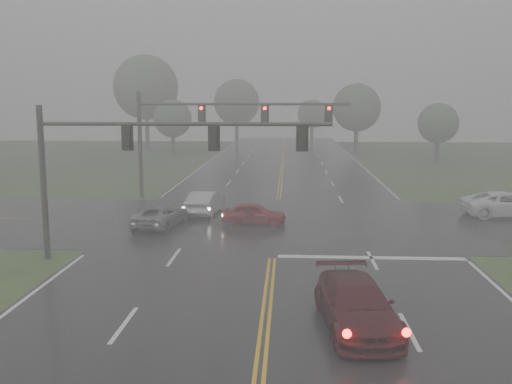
# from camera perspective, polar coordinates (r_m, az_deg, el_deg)

# --- Properties ---
(main_road) EXTENTS (18.00, 160.00, 0.02)m
(main_road) POSITION_cam_1_polar(r_m,az_deg,el_deg) (31.83, 1.95, -3.78)
(main_road) COLOR black
(main_road) RESTS_ON ground
(cross_street) EXTENTS (120.00, 14.00, 0.02)m
(cross_street) POSITION_cam_1_polar(r_m,az_deg,el_deg) (33.78, 2.03, -3.03)
(cross_street) COLOR black
(cross_street) RESTS_ON ground
(stop_bar) EXTENTS (8.50, 0.50, 0.01)m
(stop_bar) POSITION_cam_1_polar(r_m,az_deg,el_deg) (26.66, 11.43, -6.51)
(stop_bar) COLOR silver
(stop_bar) RESTS_ON ground
(sedan_maroon) EXTENTS (2.66, 5.40, 1.51)m
(sedan_maroon) POSITION_cam_1_polar(r_m,az_deg,el_deg) (18.74, 9.93, -13.27)
(sedan_maroon) COLOR #3B0A0F
(sedan_maroon) RESTS_ON ground
(sedan_red) EXTENTS (3.78, 1.66, 1.27)m
(sedan_red) POSITION_cam_1_polar(r_m,az_deg,el_deg) (33.15, -0.18, -3.25)
(sedan_red) COLOR maroon
(sedan_red) RESTS_ON ground
(sedan_silver) EXTENTS (2.13, 4.62, 1.47)m
(sedan_silver) POSITION_cam_1_polar(r_m,az_deg,el_deg) (36.32, -5.01, -2.20)
(sedan_silver) COLOR #A2A5A9
(sedan_silver) RESTS_ON ground
(car_grey) EXTENTS (2.77, 4.78, 1.25)m
(car_grey) POSITION_cam_1_polar(r_m,az_deg,el_deg) (33.05, -9.52, -3.42)
(car_grey) COLOR slate
(car_grey) RESTS_ON ground
(pickup_white) EXTENTS (5.73, 3.12, 1.53)m
(pickup_white) POSITION_cam_1_polar(r_m,az_deg,el_deg) (38.60, 23.70, -2.27)
(pickup_white) COLOR white
(pickup_white) RESTS_ON ground
(signal_gantry_near) EXTENTS (12.90, 0.30, 6.92)m
(signal_gantry_near) POSITION_cam_1_polar(r_m,az_deg,el_deg) (25.58, -12.43, 3.92)
(signal_gantry_near) COLOR black
(signal_gantry_near) RESTS_ON ground
(signal_gantry_far) EXTENTS (15.41, 0.39, 7.79)m
(signal_gantry_far) POSITION_cam_1_polar(r_m,az_deg,el_deg) (41.71, -5.08, 6.90)
(signal_gantry_far) COLOR black
(signal_gantry_far) RESTS_ON ground
(tree_nw_a) EXTENTS (4.98, 4.98, 7.31)m
(tree_nw_a) POSITION_cam_1_polar(r_m,az_deg,el_deg) (75.93, -8.34, 7.27)
(tree_nw_a) COLOR #30271F
(tree_nw_a) RESTS_ON ground
(tree_ne_a) EXTENTS (6.42, 6.42, 9.43)m
(tree_ne_a) POSITION_cam_1_polar(r_m,az_deg,el_deg) (78.26, 10.04, 8.30)
(tree_ne_a) COLOR #30271F
(tree_ne_a) RESTS_ON ground
(tree_n_mid) EXTENTS (7.13, 7.13, 10.47)m
(tree_n_mid) POSITION_cam_1_polar(r_m,az_deg,el_deg) (89.92, -1.96, 8.96)
(tree_n_mid) COLOR #30271F
(tree_n_mid) RESTS_ON ground
(tree_e_near) EXTENTS (4.68, 4.68, 6.88)m
(tree_e_near) POSITION_cam_1_polar(r_m,az_deg,el_deg) (70.00, 17.75, 6.56)
(tree_e_near) COLOR #30271F
(tree_e_near) RESTS_ON ground
(tree_nw_b) EXTENTS (9.33, 9.33, 13.70)m
(tree_nw_b) POSITION_cam_1_polar(r_m,az_deg,el_deg) (85.17, -10.95, 10.23)
(tree_nw_b) COLOR #30271F
(tree_nw_b) RESTS_ON ground
(tree_n_far) EXTENTS (5.02, 5.02, 7.38)m
(tree_n_far) POSITION_cam_1_polar(r_m,az_deg,el_deg) (99.71, 5.64, 7.76)
(tree_n_far) COLOR #30271F
(tree_n_far) RESTS_ON ground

